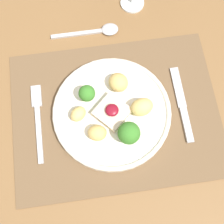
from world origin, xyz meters
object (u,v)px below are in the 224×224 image
object	(u,v)px
dinner_plate	(113,113)
fork	(38,117)
knife	(183,109)
spoon	(100,31)

from	to	relation	value
dinner_plate	fork	bearing A→B (deg)	173.91
fork	dinner_plate	bearing A→B (deg)	-8.19
fork	knife	world-z (taller)	knife
knife	spoon	xyz separation A→B (m)	(-0.17, 0.24, -0.00)
dinner_plate	spoon	world-z (taller)	dinner_plate
fork	spoon	distance (m)	0.28
knife	spoon	size ratio (longest dim) A/B	1.09
dinner_plate	spoon	xyz separation A→B (m)	(-0.00, 0.23, -0.01)
fork	spoon	xyz separation A→B (m)	(0.18, 0.21, -0.00)
fork	spoon	bearing A→B (deg)	48.66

